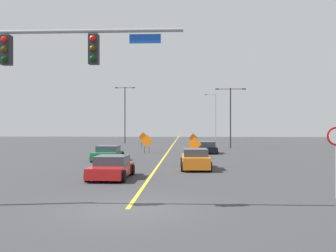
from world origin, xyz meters
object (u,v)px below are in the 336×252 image
Objects in this scene: construction_sign_median_near at (147,142)px; car_orange_near at (195,159)px; street_lamp_near_left at (125,110)px; construction_sign_right_lane at (193,138)px; construction_sign_median_far at (195,145)px; construction_sign_left_shoulder at (143,138)px; car_red_distant at (112,168)px; traffic_signal_assembly at (4,68)px; street_lamp_mid_left at (215,115)px; street_lamp_far_right at (230,112)px; car_black_approaching at (206,148)px; stop_sign at (336,148)px; car_green_mid at (108,154)px.

car_orange_near is at bearing -71.43° from construction_sign_median_near.
street_lamp_near_left is 39.11m from car_orange_near.
construction_sign_right_lane is 0.94× the size of construction_sign_median_near.
construction_sign_median_near is (6.10, -22.99, -4.25)m from street_lamp_near_left.
construction_sign_left_shoulder is (-6.58, 17.20, 0.11)m from construction_sign_median_far.
construction_sign_right_lane reaches higher than car_red_distant.
traffic_signal_assembly is 0.98× the size of street_lamp_mid_left.
construction_sign_median_near is at bearing -135.37° from street_lamp_far_right.
car_red_distant is at bearing -107.95° from car_black_approaching.
street_lamp_far_right is at bearing -39.23° from street_lamp_near_left.
stop_sign is 50.09m from street_lamp_near_left.
car_green_mid is at bearing 128.74° from stop_sign.
construction_sign_median_near reaches higher than car_orange_near.
car_red_distant is 0.96× the size of car_orange_near.
construction_sign_right_lane is 13.72m from construction_sign_median_near.
street_lamp_mid_left reaches higher than construction_sign_right_lane.
construction_sign_median_near reaches higher than car_black_approaching.
stop_sign is at bearing -81.12° from car_black_approaching.
construction_sign_median_far is (-0.22, -18.76, 0.04)m from construction_sign_right_lane.
street_lamp_near_left reaches higher than construction_sign_left_shoulder.
construction_sign_median_near is (-10.20, 24.25, -0.77)m from stop_sign.
street_lamp_near_left reaches higher than construction_sign_right_lane.
traffic_signal_assembly reaches higher than stop_sign.
car_green_mid is (-0.69, -19.78, -0.72)m from construction_sign_left_shoulder.
street_lamp_mid_left is 1.22× the size of street_lamp_far_right.
construction_sign_median_far is 0.44× the size of car_orange_near.
car_red_distant is at bearing 152.32° from stop_sign.
car_green_mid is 0.92× the size of car_orange_near.
car_orange_near is at bearing 118.45° from stop_sign.
construction_sign_median_far reaches higher than construction_sign_right_lane.
car_orange_near is (7.13, -5.65, 0.06)m from car_green_mid.
traffic_signal_assembly is at bearing -85.57° from street_lamp_near_left.
construction_sign_right_lane is at bearing 89.24° from car_orange_near.
construction_sign_median_near reaches higher than car_red_distant.
car_red_distant is (-10.20, -59.06, -4.72)m from street_lamp_mid_left.
traffic_signal_assembly is at bearing -119.81° from car_orange_near.
traffic_signal_assembly is at bearing -108.58° from street_lamp_far_right.
construction_sign_left_shoulder is at bearing 126.88° from car_black_approaching.
construction_sign_right_lane is 0.42× the size of car_black_approaching.
car_green_mid is (-12.32, -18.47, -4.14)m from street_lamp_far_right.
construction_sign_median_far is 0.43× the size of car_black_approaching.
car_green_mid is (-2.37, 10.29, -0.00)m from car_red_distant.
stop_sign is 37.32m from construction_sign_right_lane.
construction_sign_right_lane is at bearing 70.66° from car_green_mid.
car_orange_near is (10.89, -37.25, -4.85)m from street_lamp_near_left.
traffic_signal_assembly is at bearing -107.58° from car_black_approaching.
street_lamp_mid_left is at bearing 89.97° from stop_sign.
street_lamp_far_right is at bearing -90.47° from street_lamp_mid_left.
traffic_signal_assembly is 4.96× the size of construction_sign_median_far.
construction_sign_right_lane is (-4.83, 2.86, -3.57)m from street_lamp_far_right.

